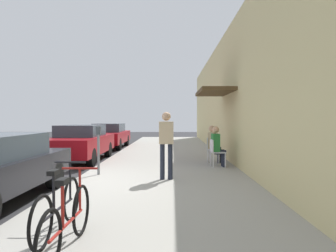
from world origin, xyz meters
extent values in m
plane|color=#2D2D30|center=(0.00, 0.00, 0.00)|extent=(60.00, 60.00, 0.00)
cube|color=#9E9B93|center=(2.25, 2.00, 0.06)|extent=(4.50, 32.00, 0.12)
cube|color=beige|center=(4.65, 2.00, 2.48)|extent=(0.30, 32.00, 4.96)
cube|color=#4C381E|center=(3.95, 3.74, 2.60)|extent=(1.10, 2.80, 0.12)
cylinder|color=black|center=(-0.31, 0.01, 0.32)|extent=(0.22, 0.64, 0.64)
cube|color=maroon|center=(-1.10, 4.60, 0.64)|extent=(1.80, 4.40, 0.64)
cube|color=#333D47|center=(-1.10, 4.75, 1.18)|extent=(1.48, 2.11, 0.44)
cylinder|color=black|center=(-0.31, 5.96, 0.32)|extent=(0.22, 0.64, 0.64)
cylinder|color=black|center=(-1.89, 5.96, 0.32)|extent=(0.22, 0.64, 0.64)
cylinder|color=black|center=(-0.31, 3.23, 0.32)|extent=(0.22, 0.64, 0.64)
cylinder|color=black|center=(-1.89, 3.23, 0.32)|extent=(0.22, 0.64, 0.64)
cube|color=maroon|center=(-1.10, 9.88, 0.61)|extent=(1.80, 4.40, 0.58)
cube|color=#333D47|center=(-1.10, 10.03, 1.14)|extent=(1.48, 2.11, 0.47)
cylinder|color=black|center=(-0.31, 11.25, 0.32)|extent=(0.22, 0.64, 0.64)
cylinder|color=black|center=(-1.89, 11.25, 0.32)|extent=(0.22, 0.64, 0.64)
cylinder|color=black|center=(-0.31, 8.52, 0.32)|extent=(0.22, 0.64, 0.64)
cylinder|color=black|center=(-1.89, 8.52, 0.32)|extent=(0.22, 0.64, 0.64)
cylinder|color=slate|center=(0.45, 1.17, 0.67)|extent=(0.07, 0.07, 1.10)
cube|color=#383D42|center=(0.45, 1.17, 1.33)|extent=(0.12, 0.10, 0.22)
torus|color=black|center=(0.96, -2.59, 0.45)|extent=(0.04, 0.66, 0.66)
torus|color=black|center=(0.96, -3.64, 0.45)|extent=(0.04, 0.66, 0.66)
cylinder|color=black|center=(0.96, -3.12, 0.45)|extent=(0.04, 1.05, 0.04)
cylinder|color=black|center=(0.96, -3.27, 0.70)|extent=(0.04, 0.04, 0.50)
cube|color=black|center=(0.96, -3.27, 0.97)|extent=(0.10, 0.20, 0.06)
cylinder|color=black|center=(0.96, -2.64, 0.73)|extent=(0.03, 0.03, 0.56)
cylinder|color=black|center=(0.96, -2.64, 1.01)|extent=(0.46, 0.03, 0.03)
torus|color=black|center=(1.27, -3.14, 0.45)|extent=(0.04, 0.66, 0.66)
torus|color=black|center=(1.27, -4.19, 0.45)|extent=(0.04, 0.66, 0.66)
cylinder|color=maroon|center=(1.27, -3.67, 0.45)|extent=(0.04, 1.05, 0.04)
cylinder|color=maroon|center=(1.27, -3.82, 0.70)|extent=(0.04, 0.04, 0.50)
cube|color=black|center=(1.27, -3.82, 0.97)|extent=(0.10, 0.20, 0.06)
cylinder|color=maroon|center=(1.27, -3.19, 0.73)|extent=(0.03, 0.03, 0.56)
cylinder|color=maroon|center=(1.27, -3.19, 1.01)|extent=(0.46, 0.03, 0.03)
cylinder|color=silver|center=(4.10, 2.77, 0.34)|extent=(0.04, 0.04, 0.45)
cylinder|color=silver|center=(4.13, 2.39, 0.34)|extent=(0.04, 0.04, 0.45)
cylinder|color=silver|center=(3.72, 2.74, 0.34)|extent=(0.04, 0.04, 0.45)
cylinder|color=silver|center=(3.75, 2.36, 0.34)|extent=(0.04, 0.04, 0.45)
cube|color=silver|center=(3.93, 2.56, 0.59)|extent=(0.47, 0.47, 0.03)
cube|color=silver|center=(3.72, 2.55, 0.79)|extent=(0.06, 0.44, 0.40)
cylinder|color=#232838|center=(4.10, 2.68, 0.35)|extent=(0.11, 0.11, 0.47)
cylinder|color=#232838|center=(3.97, 2.67, 0.59)|extent=(0.37, 0.17, 0.14)
cylinder|color=#232838|center=(4.11, 2.48, 0.35)|extent=(0.11, 0.11, 0.47)
cylinder|color=#232838|center=(3.99, 2.47, 0.59)|extent=(0.37, 0.17, 0.14)
cube|color=#267233|center=(3.85, 2.56, 0.89)|extent=(0.25, 0.38, 0.56)
sphere|color=tan|center=(3.85, 2.56, 1.30)|extent=(0.22, 0.22, 0.22)
cylinder|color=silver|center=(4.16, 3.59, 0.34)|extent=(0.04, 0.04, 0.45)
cylinder|color=silver|center=(4.06, 3.22, 0.34)|extent=(0.04, 0.04, 0.45)
cylinder|color=silver|center=(3.79, 3.69, 0.34)|extent=(0.04, 0.04, 0.45)
cylinder|color=silver|center=(3.69, 3.32, 0.34)|extent=(0.04, 0.04, 0.45)
cube|color=silver|center=(3.93, 3.46, 0.59)|extent=(0.54, 0.54, 0.03)
cube|color=silver|center=(3.73, 3.51, 0.79)|extent=(0.14, 0.43, 0.40)
cylinder|color=#232838|center=(4.13, 3.50, 0.35)|extent=(0.11, 0.11, 0.47)
cylinder|color=#232838|center=(4.00, 3.54, 0.59)|extent=(0.38, 0.23, 0.14)
cylinder|color=#232838|center=(4.07, 3.31, 0.35)|extent=(0.11, 0.11, 0.47)
cylinder|color=#232838|center=(3.95, 3.35, 0.59)|extent=(0.38, 0.23, 0.14)
cube|color=#CCB28C|center=(3.85, 3.48, 0.89)|extent=(0.31, 0.41, 0.56)
sphere|color=tan|center=(3.85, 3.48, 1.30)|extent=(0.22, 0.22, 0.22)
cylinder|color=#232838|center=(2.22, 0.52, 0.57)|extent=(0.12, 0.12, 0.90)
cylinder|color=#232838|center=(2.42, 0.52, 0.57)|extent=(0.12, 0.12, 0.90)
cube|color=#CCB28C|center=(2.32, 0.52, 1.30)|extent=(0.36, 0.22, 0.56)
sphere|color=tan|center=(2.32, 0.52, 1.71)|extent=(0.22, 0.22, 0.22)
camera|label=1|loc=(2.48, -7.11, 1.66)|focal=32.53mm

